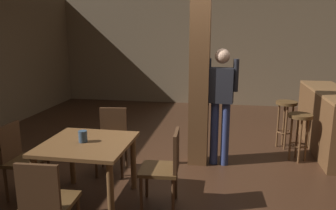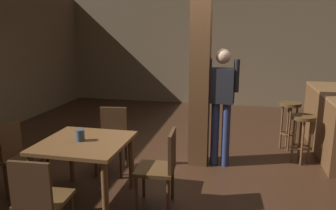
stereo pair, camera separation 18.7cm
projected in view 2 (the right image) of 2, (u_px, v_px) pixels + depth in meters
The scene contains 13 objects.
ground_plane at pixel (185, 171), 4.69m from camera, with size 10.80×10.80×0.00m, color #382114.
wall_back at pixel (214, 52), 8.66m from camera, with size 8.00×0.10×2.80m, color #756047.
pillar at pixel (200, 71), 4.68m from camera, with size 0.28×0.28×2.80m, color brown.
dining_table at pixel (85, 151), 3.76m from camera, with size 0.97×0.97×0.74m.
chair_east at pixel (162, 165), 3.64m from camera, with size 0.45×0.45×0.89m.
chair_south at pixel (40, 198), 2.92m from camera, with size 0.44×0.44×0.89m.
chair_west at pixel (20, 154), 3.96m from camera, with size 0.43×0.43×0.89m.
chair_north at pixel (112, 136), 4.63m from camera, with size 0.47×0.47×0.89m.
napkin_cup at pixel (80, 135), 3.73m from camera, with size 0.10×0.10×0.13m, color #33475B.
standing_person at pixel (222, 99), 4.69m from camera, with size 0.47×0.23×1.72m.
bar_counter at pixel (328, 122), 5.32m from camera, with size 0.56×2.14×1.02m.
bar_stool_near at pixel (302, 127), 4.87m from camera, with size 0.36×0.36×0.74m.
bar_stool_mid at pixel (290, 115), 5.44m from camera, with size 0.35×0.35×0.80m.
Camera 2 is at (0.70, -4.31, 1.97)m, focal length 35.00 mm.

